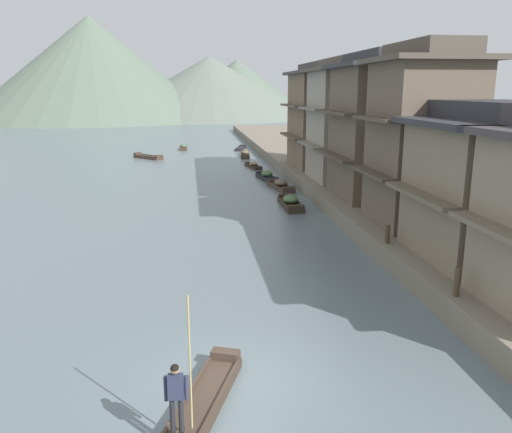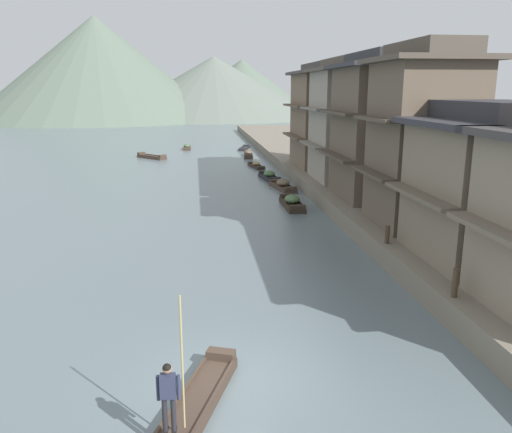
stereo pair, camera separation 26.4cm
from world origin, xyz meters
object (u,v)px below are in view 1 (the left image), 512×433
boat_foreground_poled (195,417)px  boat_moored_third (281,185)px  boat_upstream_distant (291,202)px  house_waterfront_narrow (377,127)px  boat_midriver_upstream (183,148)px  boat_moored_far (253,165)px  boat_midriver_drifting (241,148)px  boat_crossing_west (148,157)px  house_waterfront_end (323,116)px  boatman_person (177,390)px  boat_moored_second (267,176)px  boat_moored_nearest (245,154)px  house_waterfront_far (345,121)px  mooring_post_dock_near (457,282)px  house_waterfront_second (498,183)px  mooring_post_dock_mid (388,234)px  house_waterfront_tall (422,137)px

boat_foreground_poled → boat_moored_third: boat_moored_third is taller
boat_foreground_poled → boat_upstream_distant: size_ratio=1.37×
house_waterfront_narrow → boat_midriver_upstream: bearing=108.5°
boat_moored_far → house_waterfront_narrow: (5.18, -19.52, 5.04)m
boat_midriver_drifting → boat_crossing_west: boat_crossing_west is taller
boat_crossing_west → house_waterfront_end: house_waterfront_end is taller
boat_foreground_poled → boatman_person: size_ratio=1.77×
boat_moored_far → house_waterfront_narrow: bearing=-75.1°
boatman_person → boat_moored_far: size_ratio=0.84×
house_waterfront_end → boat_foreground_poled: bearing=-108.9°
boat_midriver_drifting → boat_moored_second: bearing=-90.0°
boat_moored_second → boat_moored_third: 4.48m
boat_moored_nearest → boat_moored_second: bearing=-89.2°
boat_moored_second → boat_moored_far: (-0.31, 7.01, -0.08)m
boat_moored_second → boat_crossing_west: bearing=126.3°
house_waterfront_far → mooring_post_dock_near: 22.98m
boat_foreground_poled → house_waterfront_second: (12.05, 8.05, 3.78)m
boat_crossing_west → house_waterfront_narrow: bearing=-60.0°
house_waterfront_end → mooring_post_dock_mid: 24.19m
boat_moored_second → boat_upstream_distant: (-0.02, -10.70, 0.02)m
boat_midriver_upstream → house_waterfront_far: (12.18, -29.62, 5.01)m
boat_moored_nearest → boat_midriver_drifting: 7.48m
boat_upstream_distant → mooring_post_dock_mid: 11.79m
boat_foreground_poled → mooring_post_dock_near: mooring_post_dock_near is taller
boat_upstream_distant → house_waterfront_far: bearing=44.8°
boat_crossing_west → house_waterfront_narrow: (15.95, -27.61, 5.06)m
house_waterfront_second → mooring_post_dock_near: house_waterfront_second is taller
boat_moored_far → mooring_post_dock_mid: bearing=-85.4°
mooring_post_dock_mid → boat_moored_nearest: bearing=93.4°
boat_moored_nearest → boat_crossing_west: size_ratio=1.30×
house_waterfront_far → house_waterfront_end: 7.24m
boat_moored_second → boat_midriver_upstream: 24.89m
boat_moored_third → boat_midriver_upstream: bearing=105.3°
boat_moored_third → boat_moored_far: bearing=93.6°
boat_moored_second → mooring_post_dock_mid: bearing=-84.8°
boat_moored_second → boat_crossing_west: (-11.08, 15.10, -0.10)m
boat_foreground_poled → boat_midriver_upstream: size_ratio=1.54×
boat_midriver_drifting → house_waterfront_second: size_ratio=0.69×
boat_crossing_west → house_waterfront_tall: 38.08m
boat_upstream_distant → boat_crossing_west: 28.07m
boat_foreground_poled → boat_moored_far: (6.22, 39.57, 0.04)m
boat_moored_far → boat_midriver_upstream: size_ratio=1.03×
mooring_post_dock_mid → house_waterfront_narrow: bearing=73.8°
house_waterfront_tall → house_waterfront_far: bearing=89.2°
house_waterfront_narrow → mooring_post_dock_near: size_ratio=9.10×
boat_foreground_poled → house_waterfront_second: size_ratio=0.77×
boat_foreground_poled → boatman_person: bearing=-109.2°
boat_moored_nearest → boat_midriver_drifting: bearing=88.3°
boat_moored_nearest → house_waterfront_narrow: bearing=-79.7°
boat_moored_far → boat_midriver_drifting: size_ratio=0.75×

